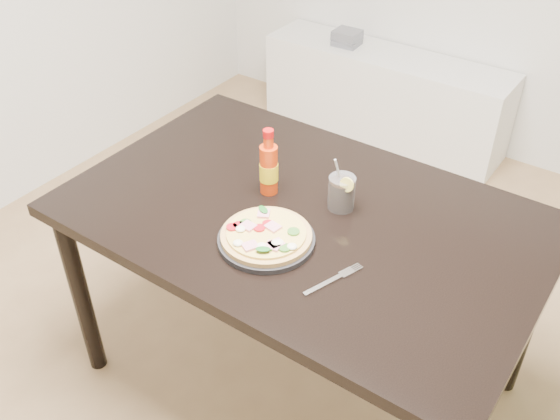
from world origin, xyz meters
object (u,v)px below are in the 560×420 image
Objects in this scene: cola_cup at (341,193)px; fork at (335,279)px; plate at (266,240)px; pizza at (266,235)px; media_console at (383,96)px; hot_sauce_bottle at (269,168)px; dining_table at (303,233)px.

cola_cup reaches higher than fork.
plate is 1.07× the size of pizza.
plate reaches higher than media_console.
pizza is at bearing -73.67° from plate.
hot_sauce_bottle is 0.44m from fork.
hot_sauce_bottle is at bearing 168.49° from fork.
plate is 1.48× the size of fork.
pizza is 0.18× the size of media_console.
dining_table is 0.20m from plate.
plate is at bearing -165.52° from fork.
hot_sauce_bottle is 0.15× the size of media_console.
hot_sauce_bottle is at bearing -165.55° from cola_cup.
dining_table is 8.08× the size of cola_cup.
cola_cup is (0.09, 0.26, 0.04)m from plate.
dining_table is 1.00× the size of media_console.
media_console is at bearing 111.75° from cola_cup.
pizza is 1.46× the size of cola_cup.
fork is at bearing -62.02° from cola_cup.
plate is (-0.01, -0.18, 0.09)m from dining_table.
dining_table is 7.65× the size of fork.
plate is at bearing -92.29° from dining_table.
media_console is (-0.81, 1.93, -0.50)m from fork.
fork is at bearing -30.95° from hot_sauce_bottle.
hot_sauce_bottle reaches higher than dining_table.
hot_sauce_bottle is 1.25× the size of cola_cup.
plate is 0.24m from fork.
pizza is 2.06m from media_console.
pizza is 1.38× the size of fork.
dining_table is 5.16× the size of plate.
pizza is 1.17× the size of hot_sauce_bottle.
hot_sauce_bottle is at bearing 124.08° from plate.
cola_cup is (0.08, 0.26, 0.02)m from pizza.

